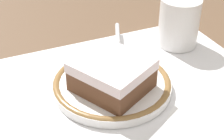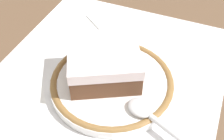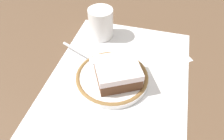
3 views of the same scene
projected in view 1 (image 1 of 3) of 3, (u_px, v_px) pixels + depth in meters
ground_plane at (125, 92)px, 0.50m from camera, size 2.40×2.40×0.00m
placemat at (125, 91)px, 0.50m from camera, size 0.43×0.33×0.00m
plate at (112, 84)px, 0.50m from camera, size 0.18×0.18×0.02m
cake_slice at (112, 74)px, 0.47m from camera, size 0.12×0.13×0.05m
spoon at (118, 48)px, 0.57m from camera, size 0.07×0.13×0.01m
cup at (179, 25)px, 0.60m from camera, size 0.07×0.07×0.09m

